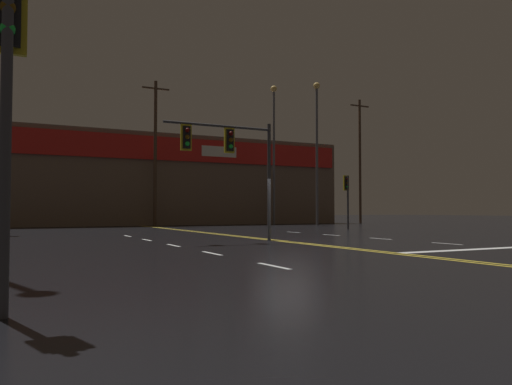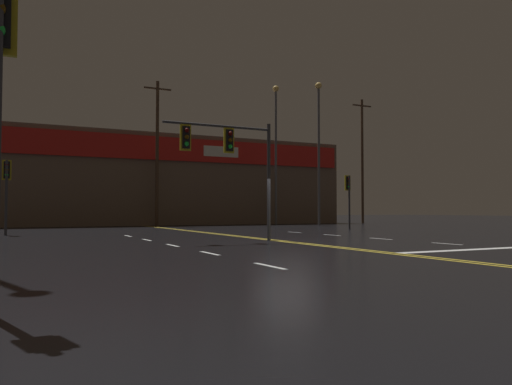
{
  "view_description": "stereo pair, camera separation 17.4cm",
  "coord_description": "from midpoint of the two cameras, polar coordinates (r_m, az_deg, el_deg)",
  "views": [
    {
      "loc": [
        -9.82,
        -16.71,
        1.2
      ],
      "look_at": [
        0.0,
        2.75,
        2.0
      ],
      "focal_mm": 35.0,
      "sensor_mm": 36.0,
      "label": 1
    },
    {
      "loc": [
        -9.67,
        -16.79,
        1.2
      ],
      "look_at": [
        0.0,
        2.75,
        2.0
      ],
      "focal_mm": 35.0,
      "sensor_mm": 36.0,
      "label": 2
    }
  ],
  "objects": [
    {
      "name": "ground_plane",
      "position": [
        19.41,
        3.88,
        -5.64
      ],
      "size": [
        200.0,
        200.0,
        0.0
      ],
      "primitive_type": "plane",
      "color": "black"
    },
    {
      "name": "road_markings",
      "position": [
        18.95,
        7.68,
        -5.7
      ],
      "size": [
        13.65,
        60.0,
        0.01
      ],
      "color": "gold",
      "rests_on": "ground"
    },
    {
      "name": "traffic_signal_median",
      "position": [
        19.56,
        -3.19,
        4.96
      ],
      "size": [
        4.5,
        0.36,
        4.75
      ],
      "color": "#38383D",
      "rests_on": "ground"
    },
    {
      "name": "traffic_signal_corner_northwest",
      "position": [
        27.35,
        -26.45,
        1.31
      ],
      "size": [
        0.42,
        0.36,
        3.71
      ],
      "color": "#38383D",
      "rests_on": "ground"
    },
    {
      "name": "traffic_signal_corner_northeast",
      "position": [
        33.05,
        10.65,
        0.33
      ],
      "size": [
        0.42,
        0.36,
        3.52
      ],
      "color": "#38383D",
      "rests_on": "ground"
    },
    {
      "name": "streetlight_near_left",
      "position": [
        41.92,
        7.31,
        6.36
      ],
      "size": [
        0.56,
        0.56,
        11.9
      ],
      "color": "#59595E",
      "rests_on": "ground"
    },
    {
      "name": "streetlight_far_right",
      "position": [
        44.02,
        2.4,
        6.17
      ],
      "size": [
        0.56,
        0.56,
        12.23
      ],
      "color": "#59595E",
      "rests_on": "ground"
    },
    {
      "name": "building_backdrop",
      "position": [
        45.8,
        -13.99,
        1.24
      ],
      "size": [
        37.41,
        10.23,
        7.62
      ],
      "color": "brown",
      "rests_on": "ground"
    },
    {
      "name": "utility_pole_row",
      "position": [
        40.43,
        -10.62,
        4.66
      ],
      "size": [
        43.94,
        0.26,
        12.06
      ],
      "color": "#4C3828",
      "rests_on": "ground"
    }
  ]
}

